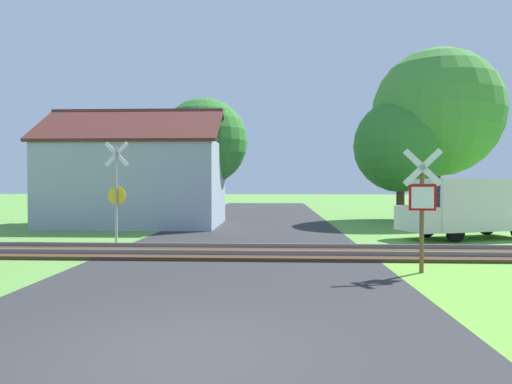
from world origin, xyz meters
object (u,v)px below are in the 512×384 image
(tree_right, at_px, (401,146))
(tree_far, at_px, (437,113))
(stop_sign_near, at_px, (422,202))
(mail_truck, at_px, (468,205))
(crossing_sign_far, at_px, (116,187))
(tree_center, at_px, (204,142))
(house, at_px, (138,182))

(tree_right, relative_size, tree_far, 0.70)
(stop_sign_near, xyz_separation_m, mail_truck, (3.85, 6.80, -0.40))
(crossing_sign_far, distance_m, tree_far, 18.19)
(stop_sign_near, xyz_separation_m, tree_right, (3.39, 14.58, 2.48))
(tree_center, xyz_separation_m, mail_truck, (11.10, -6.85, -3.05))
(stop_sign_near, relative_size, crossing_sign_far, 0.82)
(tree_center, relative_size, mail_truck, 1.26)
(stop_sign_near, bearing_deg, tree_center, -53.60)
(tree_far, bearing_deg, mail_truck, -101.33)
(house, xyz_separation_m, tree_center, (2.95, 2.15, 2.14))
(house, xyz_separation_m, tree_far, (15.74, 3.74, 3.84))
(crossing_sign_far, height_order, tree_far, tree_far)
(tree_center, xyz_separation_m, tree_far, (12.79, 1.59, 1.70))
(tree_far, bearing_deg, crossing_sign_far, -144.81)
(crossing_sign_far, xyz_separation_m, tree_far, (14.49, 10.22, 4.05))
(tree_right, xyz_separation_m, tree_far, (2.14, 0.67, 1.87))
(tree_right, bearing_deg, house, -167.25)
(tree_center, distance_m, mail_truck, 13.40)
(house, bearing_deg, tree_center, 35.69)
(house, bearing_deg, crossing_sign_far, -79.60)
(tree_right, height_order, mail_truck, tree_right)
(tree_center, height_order, tree_far, tree_far)
(tree_center, relative_size, tree_far, 0.69)
(crossing_sign_far, bearing_deg, stop_sign_near, -24.21)
(tree_far, distance_m, mail_truck, 9.83)
(tree_right, height_order, tree_center, tree_right)
(stop_sign_near, bearing_deg, tree_right, -94.68)
(mail_truck, bearing_deg, tree_right, -16.37)
(stop_sign_near, height_order, house, house)
(house, relative_size, tree_right, 1.27)
(crossing_sign_far, distance_m, mail_truck, 12.94)
(crossing_sign_far, relative_size, tree_far, 0.37)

